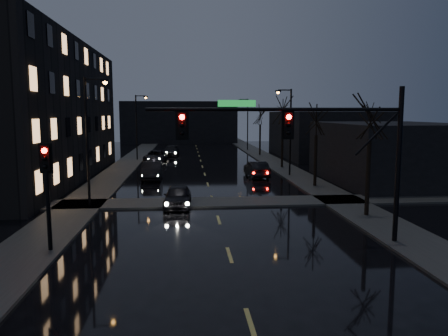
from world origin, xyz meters
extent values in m
cube|color=#2D2D2B|center=(-8.50, 35.00, 0.06)|extent=(3.00, 140.00, 0.12)
cube|color=#2D2D2B|center=(8.50, 35.00, 0.06)|extent=(3.00, 140.00, 0.12)
cube|color=#2D2D2B|center=(0.00, 18.50, 0.06)|extent=(40.00, 3.00, 0.12)
cube|color=black|center=(-16.50, 30.00, 6.00)|extent=(12.00, 30.00, 12.00)
cube|color=black|center=(15.50, 26.00, 2.50)|extent=(10.00, 14.00, 5.00)
cube|color=black|center=(17.00, 48.00, 3.00)|extent=(12.00, 18.00, 6.00)
cube|color=black|center=(-3.00, 78.00, 4.00)|extent=(22.00, 10.00, 8.00)
cylinder|color=black|center=(7.60, 9.00, 3.50)|extent=(0.22, 0.22, 7.00)
cylinder|color=black|center=(2.10, 9.00, 6.00)|extent=(11.00, 0.16, 0.16)
cylinder|color=black|center=(6.60, 9.00, 5.00)|extent=(2.05, 0.10, 2.05)
cube|color=#0C591E|center=(0.40, 9.00, 6.25)|extent=(1.60, 0.04, 0.28)
cube|color=black|center=(-1.90, 9.00, 5.35)|extent=(0.35, 0.28, 1.05)
sphere|color=#FF0705|center=(-1.90, 8.84, 5.68)|extent=(0.22, 0.22, 0.22)
cube|color=black|center=(2.60, 9.00, 5.35)|extent=(0.35, 0.28, 1.05)
sphere|color=#FF0705|center=(2.60, 8.84, 5.68)|extent=(0.22, 0.22, 0.22)
cylinder|color=black|center=(-7.50, 9.00, 2.20)|extent=(0.18, 0.18, 4.40)
cube|color=black|center=(-7.50, 9.00, 4.00)|extent=(0.35, 0.28, 1.05)
sphere|color=#FF0705|center=(-7.50, 8.84, 4.33)|extent=(0.22, 0.22, 0.22)
cylinder|color=black|center=(8.40, 14.00, 2.20)|extent=(0.24, 0.24, 4.40)
cylinder|color=black|center=(8.40, 24.00, 2.06)|extent=(0.24, 0.24, 4.12)
cylinder|color=black|center=(8.40, 36.00, 2.34)|extent=(0.24, 0.24, 4.68)
cylinder|color=black|center=(8.40, 50.00, 2.15)|extent=(0.24, 0.24, 4.29)
cylinder|color=black|center=(-7.80, 18.00, 4.00)|extent=(0.16, 0.16, 8.00)
cylinder|color=black|center=(-7.20, 18.00, 7.90)|extent=(1.20, 0.10, 0.10)
cube|color=black|center=(-6.60, 18.00, 7.80)|extent=(0.50, 0.25, 0.15)
sphere|color=orange|center=(-6.60, 18.00, 7.70)|extent=(0.28, 0.28, 0.28)
cylinder|color=black|center=(-7.80, 45.00, 4.00)|extent=(0.16, 0.16, 8.00)
cylinder|color=black|center=(-7.20, 45.00, 7.90)|extent=(1.20, 0.10, 0.10)
cube|color=black|center=(-6.60, 45.00, 7.80)|extent=(0.50, 0.25, 0.15)
sphere|color=orange|center=(-6.60, 45.00, 7.70)|extent=(0.28, 0.28, 0.28)
cylinder|color=black|center=(7.80, 30.00, 4.00)|extent=(0.16, 0.16, 8.00)
cylinder|color=black|center=(7.20, 30.00, 7.90)|extent=(1.20, 0.10, 0.10)
cube|color=black|center=(6.60, 30.00, 7.80)|extent=(0.50, 0.25, 0.15)
sphere|color=orange|center=(6.60, 30.00, 7.70)|extent=(0.28, 0.28, 0.28)
cylinder|color=black|center=(7.80, 58.00, 4.00)|extent=(0.16, 0.16, 8.00)
cylinder|color=black|center=(7.20, 58.00, 7.90)|extent=(1.20, 0.10, 0.10)
cube|color=black|center=(6.60, 58.00, 7.80)|extent=(0.50, 0.25, 0.15)
sphere|color=orange|center=(6.60, 58.00, 7.70)|extent=(0.28, 0.28, 0.28)
imported|color=black|center=(-2.31, 17.56, 0.69)|extent=(1.81, 4.11, 1.38)
imported|color=black|center=(-4.77, 29.27, 0.78)|extent=(1.66, 4.73, 1.56)
imported|color=black|center=(-5.39, 42.30, 0.72)|extent=(2.69, 5.29, 1.43)
imported|color=black|center=(-3.76, 50.15, 0.70)|extent=(2.19, 4.88, 1.39)
imported|color=black|center=(4.63, 29.63, 0.74)|extent=(1.87, 4.58, 1.48)
camera|label=1|loc=(-1.74, -9.40, 5.86)|focal=35.00mm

